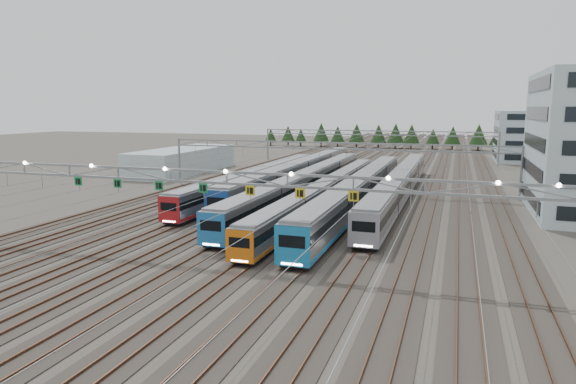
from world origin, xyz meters
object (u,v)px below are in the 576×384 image
(train_f, at_px, (400,184))
(depot_bldg_north, at_px, (543,136))
(west_shed, at_px, (183,160))
(train_a, at_px, (257,179))
(gantry_near, at_px, (226,180))
(gantry_far, at_px, (376,137))
(gantry_mid, at_px, (333,152))
(train_c, at_px, (307,183))
(train_b, at_px, (300,172))
(train_d, at_px, (327,192))
(train_e, at_px, (360,190))

(train_f, relative_size, depot_bldg_north, 2.83)
(train_f, height_order, west_shed, west_shed)
(train_a, relative_size, gantry_near, 0.95)
(train_a, relative_size, gantry_far, 0.95)
(train_a, xyz_separation_m, gantry_mid, (11.25, 4.58, 4.36))
(train_f, height_order, depot_bldg_north, depot_bldg_north)
(train_c, xyz_separation_m, depot_bldg_north, (41.36, 67.32, 4.18))
(west_shed, bearing_deg, train_c, -32.69)
(train_b, distance_m, train_d, 18.89)
(train_e, xyz_separation_m, gantry_far, (-6.75, 56.98, 4.15))
(train_e, bearing_deg, gantry_near, -103.58)
(train_e, relative_size, depot_bldg_north, 2.77)
(train_b, bearing_deg, gantry_near, -81.38)
(depot_bldg_north, relative_size, west_shed, 0.73)
(train_a, xyz_separation_m, train_b, (4.50, 8.66, 0.26))
(train_d, height_order, depot_bldg_north, depot_bldg_north)
(train_a, distance_m, train_e, 19.46)
(train_f, height_order, gantry_near, gantry_near)
(train_a, height_order, train_e, train_e)
(train_f, xyz_separation_m, gantry_mid, (-11.25, 3.88, 4.21))
(train_e, xyz_separation_m, train_f, (4.50, 8.10, -0.07))
(train_f, bearing_deg, train_d, -136.13)
(gantry_near, bearing_deg, depot_bldg_north, 68.70)
(train_b, distance_m, gantry_far, 41.68)
(train_b, height_order, train_d, train_b)
(train_d, relative_size, gantry_near, 1.07)
(train_c, relative_size, train_e, 1.05)
(depot_bldg_north, xyz_separation_m, west_shed, (-74.70, -45.93, -3.87))
(train_d, bearing_deg, gantry_far, 92.24)
(train_c, xyz_separation_m, gantry_far, (2.25, 51.99, 4.25))
(train_d, distance_m, gantry_far, 57.75)
(gantry_mid, bearing_deg, west_shed, 157.97)
(train_e, relative_size, gantry_far, 1.08)
(gantry_far, bearing_deg, train_e, -83.24)
(train_f, bearing_deg, west_shed, 158.68)
(train_f, distance_m, west_shed, 50.28)
(train_d, relative_size, west_shed, 2.01)
(gantry_far, height_order, depot_bldg_north, depot_bldg_north)
(train_d, height_order, west_shed, west_shed)
(train_e, relative_size, west_shed, 2.03)
(train_d, relative_size, depot_bldg_north, 2.74)
(gantry_mid, relative_size, west_shed, 1.88)
(depot_bldg_north, distance_m, west_shed, 87.78)
(gantry_mid, distance_m, depot_bldg_north, 71.90)
(train_b, relative_size, depot_bldg_north, 2.97)
(train_b, distance_m, train_c, 11.95)
(train_d, bearing_deg, train_a, 149.52)
(train_c, distance_m, gantry_far, 52.22)
(train_b, bearing_deg, depot_bldg_north, 50.81)
(train_f, distance_m, depot_bldg_north, 70.11)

